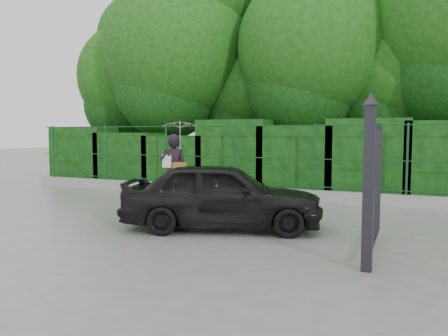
% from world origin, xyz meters
% --- Properties ---
extents(ground, '(80.00, 80.00, 0.00)m').
position_xyz_m(ground, '(0.00, 0.00, 0.00)').
color(ground, gray).
extents(kerb, '(14.00, 0.25, 0.30)m').
position_xyz_m(kerb, '(0.00, 4.50, 0.15)').
color(kerb, '#9E9E99').
rests_on(kerb, ground).
extents(fence, '(14.13, 0.06, 1.80)m').
position_xyz_m(fence, '(0.22, 4.50, 1.20)').
color(fence, '#12401D').
rests_on(fence, kerb).
extents(hedge, '(14.20, 1.20, 2.25)m').
position_xyz_m(hedge, '(0.18, 5.50, 1.04)').
color(hedge, black).
rests_on(hedge, ground).
extents(trees, '(17.10, 6.15, 8.08)m').
position_xyz_m(trees, '(1.14, 7.74, 4.62)').
color(trees, black).
rests_on(trees, ground).
extents(gate, '(0.22, 2.33, 2.36)m').
position_xyz_m(gate, '(4.60, -0.72, 1.19)').
color(gate, '#232329').
rests_on(gate, ground).
extents(woman, '(0.98, 0.89, 2.16)m').
position_xyz_m(woman, '(-0.19, 2.15, 1.36)').
color(woman, black).
rests_on(woman, ground).
extents(car, '(4.10, 2.66, 1.30)m').
position_xyz_m(car, '(1.78, 0.42, 0.65)').
color(car, black).
rests_on(car, ground).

